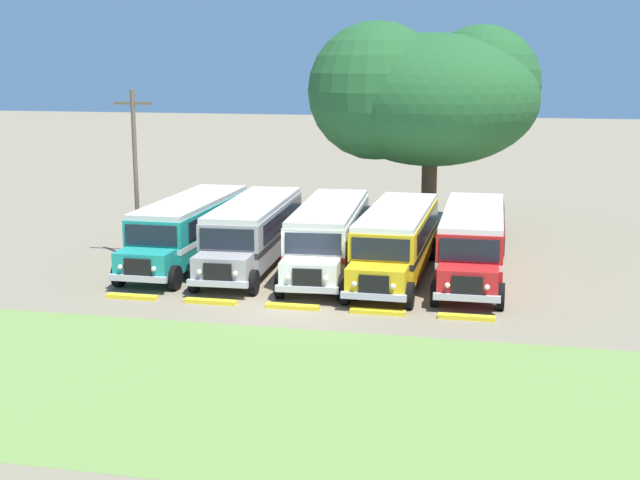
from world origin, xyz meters
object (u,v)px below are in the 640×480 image
Objects in this scene: parked_bus_slot_0 at (190,227)px; utility_pole at (136,171)px; parked_bus_slot_4 at (473,239)px; parked_bus_slot_3 at (396,239)px; broad_shade_tree at (427,94)px; parked_bus_slot_2 at (329,234)px; parked_bus_slot_1 at (253,230)px.

parked_bus_slot_0 is 3.46m from utility_pole.
parked_bus_slot_0 and parked_bus_slot_4 have the same top height.
parked_bus_slot_4 is at bearing 1.14° from utility_pole.
broad_shade_tree is (0.21, 10.08, 5.63)m from parked_bus_slot_3.
parked_bus_slot_4 is 15.16m from utility_pole.
utility_pole reaches higher than parked_bus_slot_4.
parked_bus_slot_2 is 1.01× the size of parked_bus_slot_4.
parked_bus_slot_2 is (6.45, -0.19, 0.00)m from parked_bus_slot_0.
parked_bus_slot_2 is 1.01× the size of parked_bus_slot_3.
utility_pole is (-5.35, -0.28, 2.52)m from parked_bus_slot_1.
parked_bus_slot_3 is at bearing -1.28° from utility_pole.
broad_shade_tree is 1.53× the size of utility_pole.
parked_bus_slot_0 is at bearing -91.12° from parked_bus_slot_4.
parked_bus_slot_3 is (9.46, -0.64, 0.00)m from parked_bus_slot_0.
utility_pole is (-12.00, -9.82, -3.11)m from broad_shade_tree.
broad_shade_tree is at bearing 142.35° from parked_bus_slot_1.
utility_pole reaches higher than parked_bus_slot_3.
broad_shade_tree is (9.67, 9.44, 5.63)m from parked_bus_slot_0.
broad_shade_tree is 15.82m from utility_pole.
parked_bus_slot_2 is at bearing 1.21° from utility_pole.
parked_bus_slot_2 is 0.93× the size of broad_shade_tree.
parked_bus_slot_3 is (6.44, -0.55, 0.00)m from parked_bus_slot_1.
utility_pole is (-14.95, -0.30, 2.52)m from parked_bus_slot_4.
parked_bus_slot_3 is (3.01, -0.45, 0.00)m from parked_bus_slot_2.
broad_shade_tree is at bearing -163.57° from parked_bus_slot_4.
utility_pole is (-11.80, 0.26, 2.52)m from parked_bus_slot_3.
parked_bus_slot_1 and parked_bus_slot_3 have the same top height.
parked_bus_slot_1 is 1.00× the size of parked_bus_slot_3.
parked_bus_slot_4 is 1.41× the size of utility_pole.
parked_bus_slot_3 is 12.07m from utility_pole.
utility_pole reaches higher than parked_bus_slot_1.
parked_bus_slot_0 is 0.92× the size of broad_shade_tree.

